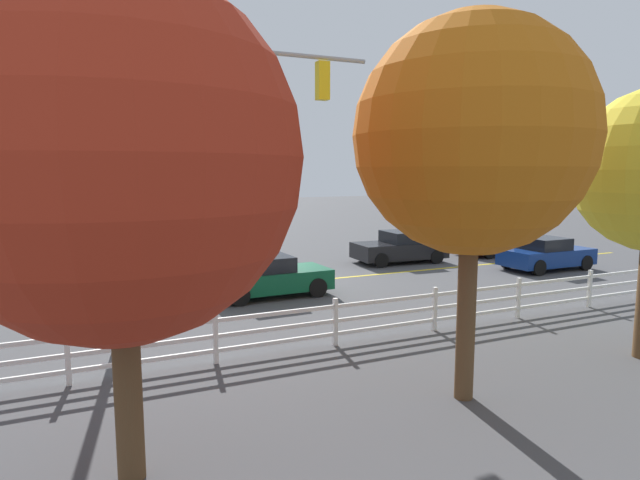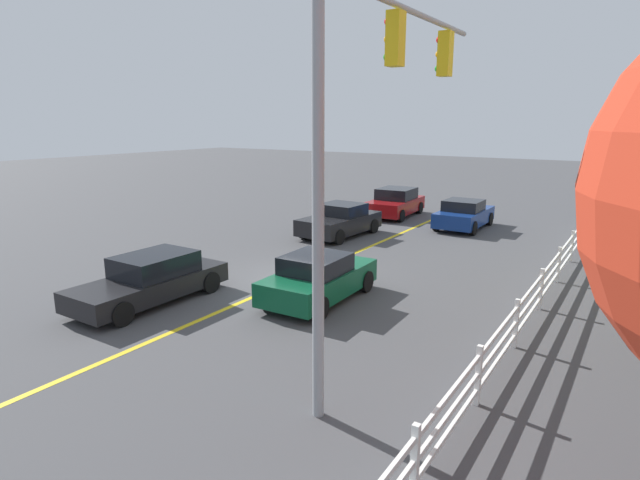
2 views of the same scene
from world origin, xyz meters
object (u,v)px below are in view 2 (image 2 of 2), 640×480
car_3 (319,278)px  car_4 (395,203)px  car_1 (340,221)px  car_2 (464,215)px  car_0 (151,280)px

car_3 → car_4: car_4 is taller
car_1 → car_2: bearing=141.7°
car_0 → car_3: 4.72m
car_4 → car_0: bearing=-3.3°
car_1 → car_0: bearing=3.1°
car_4 → car_1: bearing=-3.0°
car_0 → car_3: bearing=124.6°
car_1 → car_3: car_1 is taller
car_0 → car_1: 10.31m
car_2 → car_3: car_2 is taller
car_3 → car_0: bearing=122.9°
car_0 → car_1: size_ratio=1.08×
car_1 → car_3: (7.63, 3.83, -0.02)m
car_0 → car_2: size_ratio=1.16×
car_0 → car_1: (-10.30, 0.06, 0.02)m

